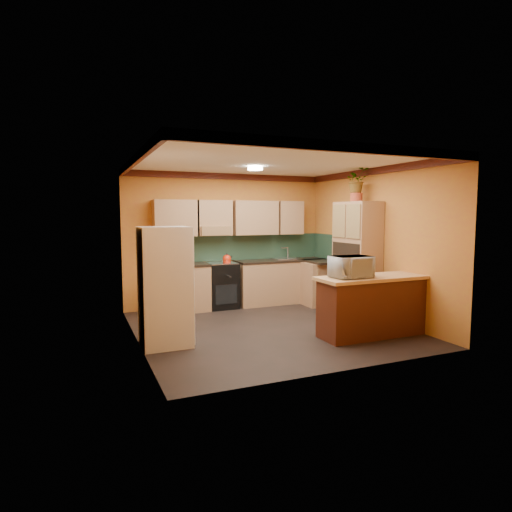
{
  "coord_description": "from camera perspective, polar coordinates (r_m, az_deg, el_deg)",
  "views": [
    {
      "loc": [
        -2.9,
        -6.27,
        1.87
      ],
      "look_at": [
        -0.05,
        0.45,
        1.16
      ],
      "focal_mm": 30.0,
      "sensor_mm": 36.0,
      "label": 1
    }
  ],
  "objects": [
    {
      "name": "stove",
      "position": [
        8.61,
        -4.62,
        -3.91
      ],
      "size": [
        0.58,
        0.58,
        0.91
      ],
      "primitive_type": "cube",
      "color": "black",
      "rests_on": "ground"
    },
    {
      "name": "room_shell",
      "position": [
        7.17,
        1.03,
        7.3
      ],
      "size": [
        4.24,
        4.24,
        2.72
      ],
      "color": "black",
      "rests_on": "ground"
    },
    {
      "name": "breakfast_bar",
      "position": [
        6.91,
        15.63,
        -6.59
      ],
      "size": [
        1.8,
        0.55,
        0.88
      ],
      "primitive_type": "cube",
      "color": "#502312",
      "rests_on": "ground"
    },
    {
      "name": "base_cabinets_back",
      "position": [
        8.83,
        -0.76,
        -3.76
      ],
      "size": [
        3.65,
        0.6,
        0.88
      ],
      "primitive_type": "cube",
      "color": "tan",
      "rests_on": "ground"
    },
    {
      "name": "countertop_back",
      "position": [
        8.77,
        -0.76,
        -0.79
      ],
      "size": [
        3.65,
        0.62,
        0.04
      ],
      "primitive_type": "cube",
      "color": "black",
      "rests_on": "base_cabinets_back"
    },
    {
      "name": "pantry",
      "position": [
        8.05,
        13.27,
        -0.43
      ],
      "size": [
        0.48,
        0.9,
        2.1
      ],
      "primitive_type": "cube",
      "color": "tan",
      "rests_on": "ground"
    },
    {
      "name": "countertop_right",
      "position": [
        8.95,
        8.81,
        -0.73
      ],
      "size": [
        0.62,
        0.8,
        0.04
      ],
      "primitive_type": "cube",
      "color": "black",
      "rests_on": "base_cabinets_right"
    },
    {
      "name": "base_cabinets_right",
      "position": [
        9.01,
        8.77,
        -3.63
      ],
      "size": [
        0.6,
        0.8,
        0.88
      ],
      "primitive_type": "cube",
      "color": "tan",
      "rests_on": "ground"
    },
    {
      "name": "bar_top",
      "position": [
        6.83,
        15.73,
        -2.77
      ],
      "size": [
        1.9,
        0.65,
        0.05
      ],
      "primitive_type": "cube",
      "color": "tan",
      "rests_on": "breakfast_bar"
    },
    {
      "name": "fern",
      "position": [
        8.08,
        13.28,
        9.8
      ],
      "size": [
        0.45,
        0.4,
        0.45
      ],
      "primitive_type": "imported",
      "rotation": [
        0.0,
        0.0,
        -0.11
      ],
      "color": "tan",
      "rests_on": "fern_pot"
    },
    {
      "name": "microwave",
      "position": [
        6.52,
        12.55,
        -1.43
      ],
      "size": [
        0.59,
        0.41,
        0.32
      ],
      "primitive_type": "imported",
      "rotation": [
        0.0,
        0.0,
        0.02
      ],
      "color": "white",
      "rests_on": "bar_top"
    },
    {
      "name": "fridge",
      "position": [
        6.23,
        -12.09,
        -4.0
      ],
      "size": [
        0.68,
        0.66,
        1.7
      ],
      "primitive_type": "cube",
      "color": "white",
      "rests_on": "ground"
    },
    {
      "name": "kettle",
      "position": [
        8.53,
        -3.9,
        -0.31
      ],
      "size": [
        0.22,
        0.22,
        0.18
      ],
      "primitive_type": null,
      "rotation": [
        0.0,
        0.0,
        0.38
      ],
      "color": "red",
      "rests_on": "stove"
    },
    {
      "name": "fern_pot",
      "position": [
        8.06,
        13.24,
        7.62
      ],
      "size": [
        0.22,
        0.22,
        0.16
      ],
      "primitive_type": "cylinder",
      "color": "#AC4429",
      "rests_on": "pantry"
    },
    {
      "name": "sink",
      "position": [
        9.08,
        3.77,
        -0.36
      ],
      "size": [
        0.48,
        0.4,
        0.03
      ],
      "primitive_type": "cube",
      "color": "silver",
      "rests_on": "countertop_back"
    }
  ]
}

